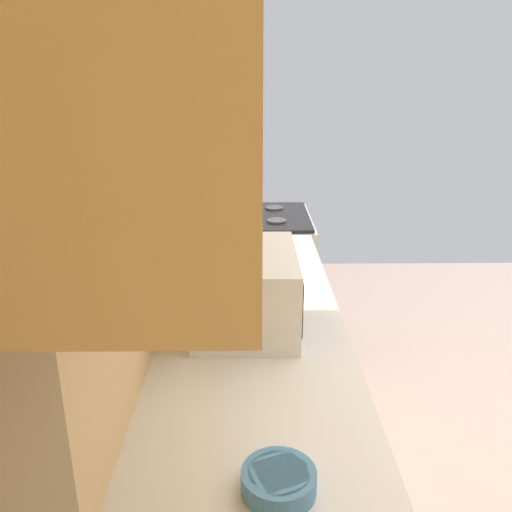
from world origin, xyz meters
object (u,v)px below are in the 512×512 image
object	(u,v)px
microwave	(246,289)
kettle	(264,261)
bowl	(279,480)
oven_range	(255,287)

from	to	relation	value
microwave	kettle	size ratio (longest dim) A/B	2.32
microwave	kettle	world-z (taller)	microwave
bowl	oven_range	bearing A→B (deg)	0.70
oven_range	microwave	distance (m)	1.48
microwave	bowl	xyz separation A→B (m)	(-0.76, -0.07, -0.10)
microwave	bowl	world-z (taller)	microwave
kettle	microwave	bearing A→B (deg)	170.61
oven_range	kettle	world-z (taller)	oven_range
microwave	bowl	distance (m)	0.77
kettle	bowl	bearing A→B (deg)	180.00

